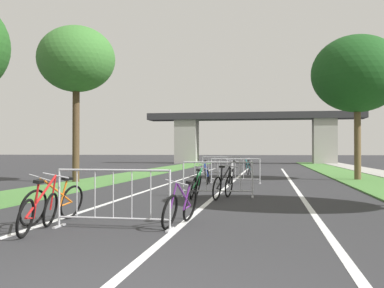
% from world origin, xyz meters
% --- Properties ---
extents(grass_verge_left, '(2.47, 57.22, 0.05)m').
position_xyz_m(grass_verge_left, '(-5.87, 23.41, 0.03)').
color(grass_verge_left, '#477A38').
rests_on(grass_verge_left, ground).
extents(grass_verge_right, '(2.47, 57.22, 0.05)m').
position_xyz_m(grass_verge_right, '(5.87, 23.41, 0.03)').
color(grass_verge_right, '#477A38').
rests_on(grass_verge_right, ground).
extents(lane_stripe_center, '(0.14, 33.10, 0.01)m').
position_xyz_m(lane_stripe_center, '(0.00, 16.55, 0.00)').
color(lane_stripe_center, silver).
rests_on(lane_stripe_center, ground).
extents(lane_stripe_right_lane, '(0.14, 33.10, 0.01)m').
position_xyz_m(lane_stripe_right_lane, '(2.55, 16.55, 0.00)').
color(lane_stripe_right_lane, silver).
rests_on(lane_stripe_right_lane, ground).
extents(lane_stripe_left_lane, '(0.14, 33.10, 0.01)m').
position_xyz_m(lane_stripe_left_lane, '(-2.55, 16.55, 0.00)').
color(lane_stripe_left_lane, silver).
rests_on(lane_stripe_left_lane, ground).
extents(overpass_bridge, '(22.89, 2.92, 5.43)m').
position_xyz_m(overpass_bridge, '(0.00, 47.29, 3.64)').
color(overpass_bridge, '#2D2D30').
rests_on(overpass_bridge, ground).
extents(tree_left_pine_near, '(3.32, 3.32, 6.73)m').
position_xyz_m(tree_left_pine_near, '(-6.58, 15.38, 5.28)').
color(tree_left_pine_near, '#4C3823').
rests_on(tree_left_pine_near, ground).
extents(tree_right_oak_mid, '(4.20, 4.20, 6.73)m').
position_xyz_m(tree_right_oak_mid, '(5.63, 18.99, 4.93)').
color(tree_right_oak_mid, brown).
rests_on(tree_right_oak_mid, ground).
extents(crowd_barrier_nearest, '(2.12, 0.50, 1.05)m').
position_xyz_m(crowd_barrier_nearest, '(-1.12, 4.17, 0.52)').
color(crowd_barrier_nearest, '#ADADB2').
rests_on(crowd_barrier_nearest, ground).
extents(crowd_barrier_second, '(2.13, 0.56, 1.05)m').
position_xyz_m(crowd_barrier_second, '(0.09, 10.17, 0.52)').
color(crowd_barrier_second, '#ADADB2').
rests_on(crowd_barrier_second, ground).
extents(crowd_barrier_third, '(2.13, 0.55, 1.05)m').
position_xyz_m(crowd_barrier_third, '(0.19, 16.17, 0.52)').
color(crowd_barrier_third, '#ADADB2').
rests_on(crowd_barrier_third, ground).
extents(crowd_barrier_fourth, '(2.12, 0.48, 1.05)m').
position_xyz_m(crowd_barrier_fourth, '(-1.02, 22.16, 0.52)').
color(crowd_barrier_fourth, '#ADADB2').
rests_on(crowd_barrier_fourth, ground).
extents(bicycle_silver_0, '(0.54, 1.64, 1.02)m').
position_xyz_m(bicycle_silver_0, '(0.04, 15.66, 0.39)').
color(bicycle_silver_0, black).
rests_on(bicycle_silver_0, ground).
extents(bicycle_black_1, '(0.67, 1.72, 0.96)m').
position_xyz_m(bicycle_black_1, '(0.30, 9.63, 0.38)').
color(bicycle_black_1, black).
rests_on(bicycle_black_1, ground).
extents(bicycle_teal_2, '(0.74, 1.70, 0.97)m').
position_xyz_m(bicycle_teal_2, '(0.48, 22.64, 0.38)').
color(bicycle_teal_2, black).
rests_on(bicycle_teal_2, ground).
extents(bicycle_orange_3, '(0.61, 1.78, 0.95)m').
position_xyz_m(bicycle_orange_3, '(-2.43, 4.60, 0.38)').
color(bicycle_orange_3, black).
rests_on(bicycle_orange_3, ground).
extents(bicycle_red_4, '(0.47, 1.73, 0.99)m').
position_xyz_m(bicycle_red_4, '(-2.21, 3.58, 0.36)').
color(bicycle_red_4, black).
rests_on(bicycle_red_4, ground).
extents(bicycle_purple_5, '(0.47, 1.67, 0.88)m').
position_xyz_m(bicycle_purple_5, '(0.00, 4.68, 0.35)').
color(bicycle_purple_5, black).
rests_on(bicycle_purple_5, ground).
extents(bicycle_green_6, '(0.47, 1.62, 0.92)m').
position_xyz_m(bicycle_green_6, '(-0.50, 9.74, 0.36)').
color(bicycle_green_6, black).
rests_on(bicycle_green_6, ground).
extents(bicycle_blue_7, '(0.51, 1.69, 0.97)m').
position_xyz_m(bicycle_blue_7, '(-0.95, 15.68, 0.37)').
color(bicycle_blue_7, black).
rests_on(bicycle_blue_7, ground).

